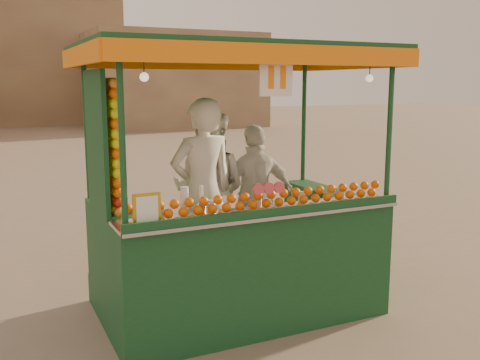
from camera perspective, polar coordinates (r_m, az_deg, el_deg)
name	(u,v)px	position (r m, az deg, el deg)	size (l,w,h in m)	color
ground	(260,295)	(6.22, 2.07, -11.91)	(90.00, 90.00, 0.00)	#716050
building_right	(173,81)	(30.68, -7.04, 10.29)	(9.00, 6.00, 5.00)	#977E56
juice_cart	(233,231)	(5.48, -0.76, -5.35)	(2.96, 1.92, 2.69)	#113E1E
vendor_left	(203,191)	(5.54, -3.94, -1.17)	(0.71, 0.49, 1.88)	white
vendor_middle	(209,191)	(5.89, -3.25, -1.19)	(1.07, 1.05, 1.74)	beige
vendor_right	(256,196)	(6.03, 1.67, -1.67)	(0.95, 0.45, 1.58)	silver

